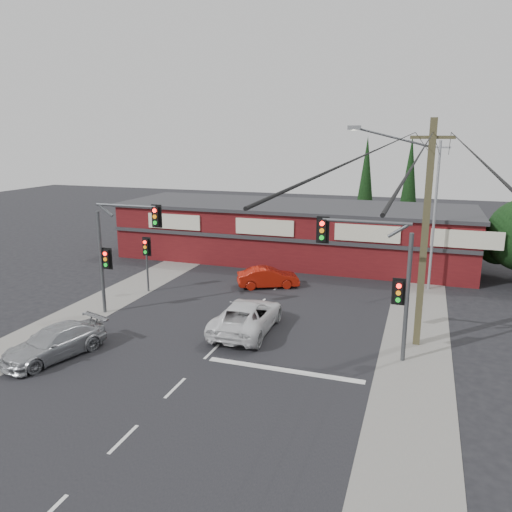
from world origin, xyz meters
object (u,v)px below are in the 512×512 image
(white_suv, at_px, (247,316))
(utility_pole, at_px, (422,228))
(silver_suv, at_px, (55,343))
(shop_building, at_px, (293,231))
(red_sedan, at_px, (268,277))

(white_suv, xyz_separation_m, utility_pole, (7.73, 0.98, 4.65))
(white_suv, xyz_separation_m, silver_suv, (-6.80, -5.43, -0.09))
(white_suv, distance_m, utility_pole, 9.07)
(silver_suv, distance_m, shop_building, 21.11)
(shop_building, bearing_deg, white_suv, -83.78)
(shop_building, xyz_separation_m, utility_pole, (9.36, -14.00, 3.26))
(red_sedan, relative_size, shop_building, 0.14)
(silver_suv, height_order, utility_pole, utility_pole)
(red_sedan, bearing_deg, shop_building, -22.95)
(shop_building, bearing_deg, silver_suv, -104.19)
(white_suv, height_order, red_sedan, white_suv)
(white_suv, relative_size, utility_pole, 0.54)
(silver_suv, relative_size, utility_pole, 0.46)
(red_sedan, xyz_separation_m, utility_pole, (8.91, -6.22, 4.77))
(white_suv, relative_size, silver_suv, 1.18)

